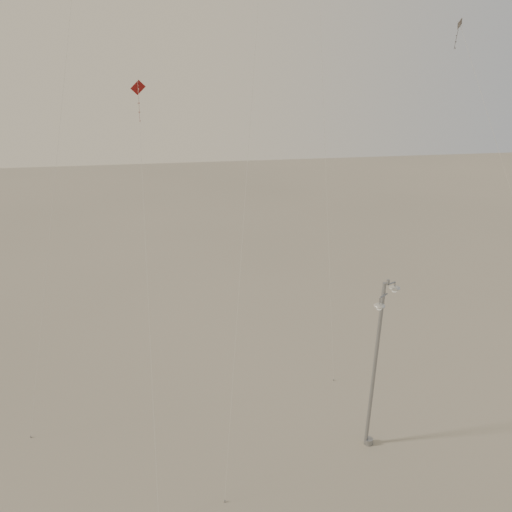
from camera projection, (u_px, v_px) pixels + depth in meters
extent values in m
plane|color=gray|center=(334.00, 459.00, 27.43)|extent=(160.00, 160.00, 0.00)
cylinder|color=gray|center=(369.00, 441.00, 28.47)|extent=(0.44, 0.44, 0.30)
cylinder|color=gray|center=(375.00, 368.00, 27.05)|extent=(0.50, 0.18, 8.71)
cylinder|color=gray|center=(388.00, 281.00, 25.62)|extent=(0.14, 0.14, 0.18)
cylinder|color=gray|center=(392.00, 283.00, 25.81)|extent=(0.47, 0.30, 0.07)
cylinder|color=gray|center=(395.00, 285.00, 26.01)|extent=(0.06, 0.06, 0.30)
ellipsoid|color=beige|center=(395.00, 288.00, 26.06)|extent=(0.52, 0.52, 0.18)
cylinder|color=gray|center=(384.00, 296.00, 25.62)|extent=(0.52, 0.42, 0.07)
cylinder|color=gray|center=(380.00, 302.00, 25.48)|extent=(0.06, 0.06, 0.40)
ellipsoid|color=beige|center=(379.00, 306.00, 25.55)|extent=(0.52, 0.52, 0.18)
cylinder|color=beige|center=(63.00, 91.00, 27.93)|extent=(5.61, 8.91, 33.25)
cylinder|color=gray|center=(31.00, 437.00, 28.96)|extent=(0.06, 0.06, 0.10)
cylinder|color=beige|center=(247.00, 174.00, 23.83)|extent=(3.26, 7.29, 27.27)
cylinder|color=gray|center=(225.00, 501.00, 24.80)|extent=(0.06, 0.06, 0.10)
cylinder|color=beige|center=(322.00, 62.00, 31.81)|extent=(0.50, 8.43, 35.81)
cylinder|color=gray|center=(334.00, 380.00, 33.98)|extent=(0.06, 0.06, 0.10)
cube|color=maroon|center=(138.00, 87.00, 29.96)|extent=(0.81, 0.18, 0.79)
cylinder|color=maroon|center=(139.00, 108.00, 30.46)|extent=(0.06, 0.23, 1.48)
cylinder|color=beige|center=(147.00, 280.00, 26.70)|extent=(0.02, 13.09, 16.68)
cube|color=black|center=(460.00, 24.00, 34.86)|extent=(0.29, 0.74, 0.69)
cylinder|color=black|center=(456.00, 39.00, 35.11)|extent=(0.19, 0.07, 1.15)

